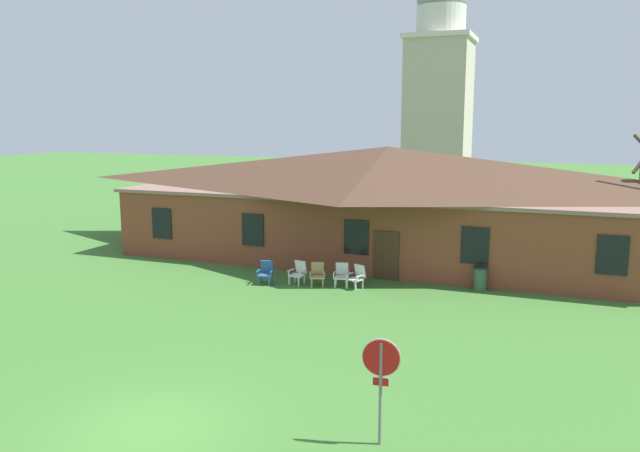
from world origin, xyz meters
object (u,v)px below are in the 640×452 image
(lawn_chair_left_end, at_px, (317,274))
(lawn_chair_near_door, at_px, (298,272))
(stop_sign, at_px, (381,371))
(lawn_chair_by_porch, at_px, (266,272))
(lawn_chair_middle, at_px, (342,274))
(lawn_chair_right_end, at_px, (357,276))
(trash_bin, at_px, (480,278))

(lawn_chair_left_end, bearing_deg, lawn_chair_near_door, -178.00)
(stop_sign, xyz_separation_m, lawn_chair_by_porch, (-8.02, 10.81, -1.11))
(lawn_chair_middle, bearing_deg, lawn_chair_right_end, -6.52)
(lawn_chair_by_porch, xyz_separation_m, lawn_chair_left_end, (2.11, 0.51, 0.00))
(stop_sign, xyz_separation_m, lawn_chair_right_end, (-4.27, 11.53, -1.11))
(lawn_chair_near_door, bearing_deg, trash_bin, 13.43)
(lawn_chair_middle, bearing_deg, trash_bin, 14.49)
(lawn_chair_middle, distance_m, trash_bin, 5.55)
(lawn_chair_left_end, bearing_deg, lawn_chair_right_end, 7.40)
(lawn_chair_near_door, height_order, lawn_chair_left_end, same)
(stop_sign, relative_size, lawn_chair_left_end, 2.40)
(lawn_chair_by_porch, bearing_deg, lawn_chair_middle, 14.65)
(stop_sign, distance_m, trash_bin, 13.05)
(trash_bin, bearing_deg, stop_sign, -91.84)
(stop_sign, height_order, lawn_chair_middle, stop_sign)
(lawn_chair_middle, xyz_separation_m, lawn_chair_right_end, (0.69, -0.08, 0.00))
(lawn_chair_near_door, xyz_separation_m, trash_bin, (7.16, 1.71, -0.00))
(lawn_chair_near_door, bearing_deg, lawn_chair_left_end, 2.00)
(lawn_chair_by_porch, height_order, lawn_chair_near_door, same)
(lawn_chair_left_end, relative_size, lawn_chair_middle, 1.00)
(lawn_chair_left_end, distance_m, lawn_chair_right_end, 1.65)
(lawn_chair_left_end, xyz_separation_m, lawn_chair_right_end, (1.64, 0.21, 0.00))
(lawn_chair_by_porch, height_order, trash_bin, trash_bin)
(lawn_chair_right_end, distance_m, trash_bin, 4.91)
(lawn_chair_by_porch, xyz_separation_m, lawn_chair_near_door, (1.27, 0.48, 0.00))
(lawn_chair_by_porch, bearing_deg, lawn_chair_right_end, 10.87)
(lawn_chair_by_porch, relative_size, trash_bin, 0.98)
(lawn_chair_near_door, bearing_deg, stop_sign, -59.12)
(stop_sign, relative_size, trash_bin, 2.34)
(lawn_chair_middle, bearing_deg, lawn_chair_left_end, -162.92)
(lawn_chair_near_door, height_order, trash_bin, trash_bin)
(lawn_chair_middle, xyz_separation_m, trash_bin, (5.38, 1.39, -0.00))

